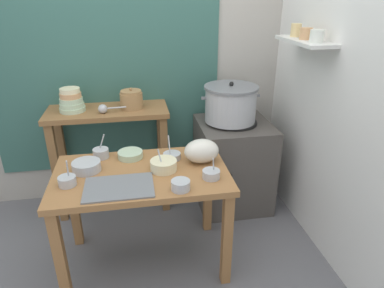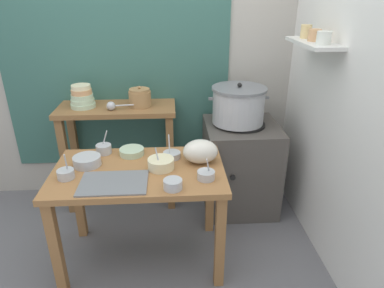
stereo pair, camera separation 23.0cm
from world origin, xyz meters
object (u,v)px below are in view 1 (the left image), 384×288
at_px(ladle, 104,109).
at_px(prep_bowl_2, 164,165).
at_px(prep_bowl_6, 211,174).
at_px(prep_bowl_5, 181,185).
at_px(back_shelf_table, 110,135).
at_px(prep_bowl_4, 67,180).
at_px(steamer_pot, 231,104).
at_px(prep_bowl_1, 172,156).
at_px(clay_pot, 131,99).
at_px(bowl_stack_enamel, 71,101).
at_px(serving_tray, 119,187).
at_px(prep_bowl_3, 130,154).
at_px(prep_table, 142,187).
at_px(stove_block, 233,164).
at_px(prep_bowl_0, 86,166).
at_px(prep_bowl_7, 101,153).
at_px(plastic_bag, 202,151).

xyz_separation_m(ladle, prep_bowl_2, (0.39, -0.67, -0.18)).
bearing_deg(prep_bowl_6, prep_bowl_5, -153.81).
xyz_separation_m(back_shelf_table, prep_bowl_5, (0.45, -1.01, 0.07)).
height_order(back_shelf_table, prep_bowl_6, back_shelf_table).
height_order(prep_bowl_4, prep_bowl_6, prep_bowl_4).
bearing_deg(prep_bowl_2, back_shelf_table, 116.34).
height_order(steamer_pot, prep_bowl_4, steamer_pot).
xyz_separation_m(prep_bowl_1, prep_bowl_5, (0.00, -0.40, 0.01)).
relative_size(clay_pot, prep_bowl_2, 1.06).
relative_size(back_shelf_table, bowl_stack_enamel, 4.85).
distance_m(steamer_pot, clay_pot, 0.80).
bearing_deg(prep_bowl_1, serving_tray, -137.41).
height_order(prep_bowl_3, prep_bowl_6, prep_bowl_6).
xyz_separation_m(prep_table, clay_pot, (-0.03, 0.76, 0.36)).
bearing_deg(back_shelf_table, prep_bowl_5, -66.09).
relative_size(prep_table, back_shelf_table, 1.15).
relative_size(stove_block, prep_bowl_3, 4.58).
bearing_deg(prep_table, prep_bowl_5, -48.85).
distance_m(prep_table, prep_bowl_0, 0.38).
xyz_separation_m(prep_bowl_5, prep_bowl_7, (-0.48, 0.50, 0.00)).
relative_size(prep_bowl_3, prep_bowl_5, 1.54).
xyz_separation_m(prep_bowl_2, prep_bowl_5, (0.07, -0.25, -0.01)).
height_order(clay_pot, prep_bowl_2, clay_pot).
bearing_deg(prep_bowl_0, prep_bowl_7, 66.17).
distance_m(prep_bowl_1, prep_bowl_4, 0.69).
distance_m(plastic_bag, prep_bowl_0, 0.74).
relative_size(serving_tray, prep_bowl_2, 2.36).
distance_m(prep_table, prep_bowl_2, 0.21).
distance_m(back_shelf_table, plastic_bag, 0.94).
xyz_separation_m(prep_table, back_shelf_table, (-0.23, 0.76, 0.07)).
distance_m(bowl_stack_enamel, prep_bowl_3, 0.73).
height_order(prep_table, prep_bowl_0, prep_bowl_0).
distance_m(plastic_bag, prep_bowl_1, 0.21).
height_order(steamer_pot, serving_tray, steamer_pot).
xyz_separation_m(bowl_stack_enamel, prep_bowl_3, (0.43, -0.54, -0.24)).
distance_m(ladle, prep_bowl_6, 1.07).
relative_size(bowl_stack_enamel, prep_bowl_1, 1.20).
bearing_deg(plastic_bag, prep_bowl_5, -120.13).
bearing_deg(ladle, serving_tray, -82.61).
xyz_separation_m(steamer_pot, ladle, (-1.00, 0.02, 0.01)).
xyz_separation_m(prep_table, serving_tray, (-0.13, -0.17, 0.12)).
bearing_deg(steamer_pot, serving_tray, -137.55).
bearing_deg(ladle, steamer_pot, -1.21).
bearing_deg(prep_bowl_4, prep_bowl_6, -4.17).
xyz_separation_m(prep_bowl_2, prep_bowl_3, (-0.21, 0.22, -0.01)).
distance_m(clay_pot, prep_bowl_3, 0.58).
bearing_deg(prep_table, clay_pot, 92.44).
relative_size(ladle, prep_bowl_2, 1.72).
height_order(prep_bowl_0, prep_bowl_2, prep_bowl_2).
distance_m(plastic_bag, prep_bowl_3, 0.49).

